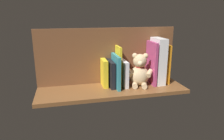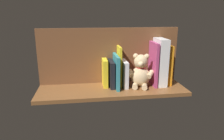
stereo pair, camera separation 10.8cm
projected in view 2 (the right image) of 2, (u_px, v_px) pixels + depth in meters
ground_plane at (112, 90)px, 126.79cm from camera, size 88.46×27.70×2.20cm
shelf_back_panel at (109, 56)px, 132.78cm from camera, size 88.46×1.50×35.09cm
book_0 at (167, 65)px, 131.86cm from camera, size 2.81×12.63×24.70cm
dictionary_thick_white at (160, 62)px, 129.60cm from camera, size 5.63×14.56×28.96cm
book_1 at (153, 64)px, 129.14cm from camera, size 1.58×15.08×26.83cm
teddy_bear at (141, 72)px, 127.15cm from camera, size 15.86×15.45×20.51cm
book_2 at (124, 73)px, 128.44cm from camera, size 2.80×14.51×16.03cm
book_3 at (119, 66)px, 128.30cm from camera, size 1.34×11.58×24.49cm
book_4 at (116, 71)px, 125.83cm from camera, size 1.84×17.41×19.88cm
book_5 at (111, 74)px, 127.51cm from camera, size 2.61×14.11×16.10cm
book_6 at (105, 73)px, 128.41cm from camera, size 2.78×11.05×16.75cm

